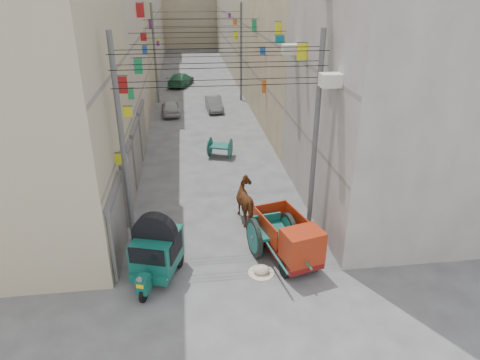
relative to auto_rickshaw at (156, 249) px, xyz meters
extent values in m
plane|color=#464649|center=(2.51, -3.54, -1.10)|extent=(140.00, 140.00, 0.00)
cube|color=tan|center=(-5.49, 4.46, 5.40)|extent=(8.00, 10.00, 13.00)
cube|color=slate|center=(-1.61, 4.46, 2.10)|extent=(0.25, 9.80, 0.18)
cube|color=slate|center=(-1.61, 4.46, 5.10)|extent=(0.25, 9.80, 0.18)
cube|color=#B0A497|center=(-5.49, 15.46, 4.90)|extent=(8.00, 12.00, 12.00)
cube|color=slate|center=(-1.61, 15.46, 2.10)|extent=(0.25, 11.76, 0.18)
cube|color=slate|center=(-1.61, 15.46, 5.10)|extent=(0.25, 11.76, 0.18)
cube|color=#ACA587|center=(-5.49, 28.46, 5.90)|extent=(8.00, 14.00, 14.00)
cube|color=slate|center=(-1.61, 28.46, 2.10)|extent=(0.25, 13.72, 0.18)
cube|color=slate|center=(-1.61, 28.46, 5.10)|extent=(0.25, 13.72, 0.18)
cube|color=#A8A39D|center=(-5.49, 42.46, 4.80)|extent=(8.00, 14.00, 11.80)
cube|color=slate|center=(-1.61, 42.46, 2.10)|extent=(0.25, 13.72, 0.18)
cube|color=slate|center=(-1.61, 42.46, 5.10)|extent=(0.25, 13.72, 0.18)
cube|color=tan|center=(-5.49, 55.46, 5.65)|extent=(8.00, 12.00, 13.50)
cube|color=slate|center=(-1.61, 55.46, 2.10)|extent=(0.25, 11.76, 0.18)
cube|color=slate|center=(-1.61, 55.46, 5.10)|extent=(0.25, 11.76, 0.18)
cube|color=#A8A39D|center=(10.51, 4.46, 5.40)|extent=(8.00, 10.00, 13.00)
cube|color=slate|center=(6.63, 4.46, 2.10)|extent=(0.25, 9.80, 0.18)
cube|color=slate|center=(6.63, 4.46, 5.10)|extent=(0.25, 9.80, 0.18)
cube|color=tan|center=(10.51, 15.46, 4.90)|extent=(8.00, 12.00, 12.00)
cube|color=slate|center=(6.63, 15.46, 2.10)|extent=(0.25, 11.76, 0.18)
cube|color=slate|center=(6.63, 15.46, 5.10)|extent=(0.25, 11.76, 0.18)
cube|color=tan|center=(10.51, 28.46, 5.90)|extent=(8.00, 14.00, 14.00)
cube|color=slate|center=(6.63, 28.46, 2.10)|extent=(0.25, 13.72, 0.18)
cube|color=slate|center=(6.63, 28.46, 5.10)|extent=(0.25, 13.72, 0.18)
cube|color=#B0A497|center=(10.51, 42.46, 4.80)|extent=(8.00, 14.00, 11.80)
cube|color=slate|center=(6.63, 42.46, 2.10)|extent=(0.25, 13.72, 0.18)
cube|color=slate|center=(6.63, 42.46, 5.10)|extent=(0.25, 13.72, 0.18)
cube|color=#ACA587|center=(10.51, 55.46, 5.65)|extent=(8.00, 12.00, 13.50)
cube|color=slate|center=(6.63, 55.46, 2.10)|extent=(0.25, 11.76, 0.18)
cube|color=slate|center=(6.63, 55.46, 5.10)|extent=(0.25, 11.76, 0.18)
cube|color=#ACA587|center=(2.51, 62.46, 5.40)|extent=(22.00, 10.00, 13.00)
cube|color=#4D4D52|center=(-1.41, 1.26, 0.20)|extent=(0.12, 3.00, 2.60)
cube|color=#545456|center=(-1.39, 1.26, 1.65)|extent=(0.18, 3.20, 0.25)
cube|color=#4D4D52|center=(-1.41, 4.96, 0.20)|extent=(0.12, 3.00, 2.60)
cube|color=#545456|center=(-1.39, 4.96, 1.65)|extent=(0.18, 3.20, 0.25)
cube|color=#4D4D52|center=(-1.41, 8.66, 0.20)|extent=(0.12, 3.00, 2.60)
cube|color=#545456|center=(-1.39, 8.66, 1.65)|extent=(0.18, 3.20, 0.25)
cube|color=#4D4D52|center=(-1.41, 12.46, 0.20)|extent=(0.12, 3.00, 2.60)
cube|color=#545456|center=(-1.39, 12.46, 1.65)|extent=(0.18, 3.20, 0.25)
cube|color=orange|center=(6.32, 30.74, 4.88)|extent=(0.38, 0.08, 0.41)
cube|color=yellow|center=(-1.36, 38.07, 2.52)|extent=(0.27, 0.08, 0.71)
cube|color=yellow|center=(-1.27, 2.89, 2.25)|extent=(0.44, 0.08, 0.42)
cube|color=#1B9956|center=(-1.26, 12.26, 4.07)|extent=(0.45, 0.08, 0.84)
cube|color=silver|center=(6.30, 41.34, 4.82)|extent=(0.41, 0.08, 0.59)
cube|color=yellow|center=(-1.30, 6.23, 3.14)|extent=(0.38, 0.08, 0.44)
cube|color=yellow|center=(6.29, 30.00, 3.75)|extent=(0.43, 0.08, 0.72)
cube|color=#7A2178|center=(6.37, 36.08, 5.15)|extent=(0.28, 0.08, 0.44)
cube|color=#A41516|center=(-1.25, 16.47, 6.76)|extent=(0.48, 0.08, 0.84)
cube|color=#7A2178|center=(-1.34, 34.53, 2.57)|extent=(0.31, 0.08, 0.44)
cube|color=#1952B2|center=(6.33, 15.48, 4.31)|extent=(0.35, 0.08, 0.45)
cube|color=#1B9956|center=(6.34, 19.11, 5.55)|extent=(0.34, 0.08, 0.79)
cube|color=#1B9956|center=(-1.35, 8.48, 3.40)|extent=(0.28, 0.08, 0.52)
cube|color=#7A2178|center=(-1.35, 26.08, 5.16)|extent=(0.28, 0.08, 0.74)
cube|color=orange|center=(6.38, 14.97, 2.12)|extent=(0.26, 0.08, 0.80)
cube|color=#0C718D|center=(6.34, 5.83, 5.59)|extent=(0.34, 0.08, 0.55)
cube|color=#A41516|center=(-1.25, 5.01, 4.58)|extent=(0.47, 0.08, 0.67)
cube|color=#A41516|center=(-1.29, 17.61, 5.04)|extent=(0.40, 0.08, 0.47)
cube|color=#1952B2|center=(-1.33, 18.13, 4.14)|extent=(0.32, 0.08, 0.55)
cube|color=#0C718D|center=(6.27, 10.20, 5.63)|extent=(0.47, 0.08, 0.35)
cube|color=yellow|center=(6.35, 11.04, 5.97)|extent=(0.32, 0.08, 0.89)
cube|color=yellow|center=(6.29, 5.75, 5.63)|extent=(0.44, 0.08, 0.69)
cube|color=#7A2178|center=(-1.55, 2.46, 1.90)|extent=(0.10, 3.20, 0.80)
cube|color=#7A2178|center=(-1.55, 11.46, 1.90)|extent=(0.10, 3.20, 0.80)
cube|color=#0C718D|center=(-1.55, 23.46, 1.90)|extent=(0.10, 3.20, 0.80)
cube|color=#1952B2|center=(-1.55, 35.46, 1.90)|extent=(0.10, 3.20, 0.80)
cube|color=silver|center=(6.57, 2.46, 1.90)|extent=(0.10, 3.20, 0.80)
cube|color=#1952B2|center=(6.57, 11.46, 1.90)|extent=(0.10, 3.20, 0.80)
cube|color=#1952B2|center=(6.57, 23.46, 1.90)|extent=(0.10, 3.20, 0.80)
cube|color=yellow|center=(6.57, 35.46, 1.90)|extent=(0.10, 3.20, 0.80)
cube|color=beige|center=(6.16, 1.46, 5.30)|extent=(0.70, 0.55, 0.45)
cube|color=beige|center=(6.16, 7.46, 5.50)|extent=(0.70, 0.55, 0.45)
cylinder|color=#545456|center=(-1.09, 2.46, 2.90)|extent=(0.20, 0.20, 8.00)
cylinder|color=#545456|center=(6.11, 2.46, 2.90)|extent=(0.20, 0.20, 8.00)
cylinder|color=#545456|center=(-1.09, 24.46, 2.90)|extent=(0.20, 0.20, 8.00)
cylinder|color=#545456|center=(6.11, 24.46, 2.90)|extent=(0.20, 0.20, 8.00)
cylinder|color=black|center=(2.51, 1.96, 5.10)|extent=(7.40, 0.02, 0.02)
cylinder|color=black|center=(2.51, 1.96, 5.70)|extent=(7.40, 0.02, 0.02)
cylinder|color=black|center=(2.51, 1.96, 6.20)|extent=(7.40, 0.02, 0.02)
cylinder|color=black|center=(2.51, 2.96, 5.10)|extent=(7.40, 0.02, 0.02)
cylinder|color=black|center=(2.51, 2.96, 5.70)|extent=(7.40, 0.02, 0.02)
cylinder|color=black|center=(2.51, 2.96, 6.20)|extent=(7.40, 0.02, 0.02)
cylinder|color=black|center=(2.51, 8.46, 5.10)|extent=(7.40, 0.02, 0.02)
cylinder|color=black|center=(2.51, 8.46, 5.70)|extent=(7.40, 0.02, 0.02)
cylinder|color=black|center=(2.51, 8.46, 6.20)|extent=(7.40, 0.02, 0.02)
cylinder|color=black|center=(2.51, 16.46, 5.10)|extent=(7.40, 0.02, 0.02)
cylinder|color=black|center=(2.51, 16.46, 5.70)|extent=(7.40, 0.02, 0.02)
cylinder|color=black|center=(2.51, 16.46, 6.20)|extent=(7.40, 0.02, 0.02)
cylinder|color=black|center=(2.51, 24.46, 5.10)|extent=(7.40, 0.02, 0.02)
cylinder|color=black|center=(2.51, 24.46, 5.70)|extent=(7.40, 0.02, 0.02)
cylinder|color=black|center=(2.51, 24.46, 6.20)|extent=(7.40, 0.02, 0.02)
cylinder|color=black|center=(-0.40, -1.29, -0.81)|extent=(0.30, 0.60, 0.59)
cylinder|color=black|center=(-0.36, 0.78, -0.81)|extent=(0.30, 0.60, 0.59)
cylinder|color=black|center=(0.74, 0.44, -0.81)|extent=(0.30, 0.60, 0.59)
cube|color=#0D4E42|center=(0.00, 0.01, -0.60)|extent=(1.85, 2.29, 0.29)
cube|color=#0D4E42|center=(-0.39, -1.24, -0.47)|extent=(0.49, 0.56, 0.58)
cylinder|color=silver|center=(-0.46, -1.47, -0.10)|extent=(0.20, 0.11, 0.19)
cube|color=yellow|center=(-0.47, -1.49, -0.37)|extent=(0.23, 0.10, 0.13)
cube|color=#0D4E42|center=(0.02, 0.06, 0.00)|extent=(1.83, 2.11, 1.00)
cube|color=black|center=(-0.25, -0.81, 0.26)|extent=(1.17, 0.42, 0.58)
cube|color=black|center=(-0.64, 0.27, 0.11)|extent=(0.42, 1.21, 0.68)
cube|color=black|center=(0.68, -0.15, 0.11)|extent=(0.42, 1.21, 0.68)
cube|color=white|center=(-0.26, -0.84, -0.52)|extent=(1.27, 0.44, 0.06)
cylinder|color=black|center=(3.53, 0.84, -0.36)|extent=(0.41, 1.49, 1.48)
cylinder|color=#13544C|center=(3.53, 0.84, -0.36)|extent=(0.38, 1.17, 1.16)
cylinder|color=#545456|center=(3.53, 0.84, -0.36)|extent=(0.26, 0.23, 0.19)
cylinder|color=black|center=(4.89, 1.08, -0.36)|extent=(0.41, 1.49, 1.48)
cylinder|color=#13544C|center=(4.89, 1.08, -0.36)|extent=(0.38, 1.17, 1.16)
cylinder|color=#545456|center=(4.89, 1.08, -0.36)|extent=(0.26, 0.23, 0.19)
cylinder|color=#545456|center=(4.21, 0.96, -0.36)|extent=(1.42, 0.33, 0.08)
cube|color=#13544C|center=(4.21, 0.96, -0.17)|extent=(1.30, 1.34, 0.11)
cube|color=#13544C|center=(4.12, 1.48, 0.07)|extent=(1.11, 0.28, 0.37)
cylinder|color=#13544C|center=(4.03, -0.42, -0.25)|extent=(0.50, 2.41, 0.07)
cylinder|color=#13544C|center=(4.86, -0.27, -0.25)|extent=(0.50, 2.41, 0.07)
cylinder|color=black|center=(4.38, -0.64, -0.79)|extent=(0.32, 0.64, 0.61)
cylinder|color=black|center=(3.87, 1.34, -0.79)|extent=(0.32, 0.64, 0.61)
cylinder|color=black|center=(5.55, -0.34, -0.79)|extent=(0.32, 0.64, 0.61)
cylinder|color=black|center=(5.04, 1.65, -0.79)|extent=(0.32, 0.64, 0.61)
cube|color=#620E0E|center=(4.71, 0.50, -0.59)|extent=(2.08, 3.31, 0.33)
cube|color=maroon|center=(4.98, -0.53, 0.06)|extent=(1.55, 1.29, 1.16)
cube|color=black|center=(5.09, -0.96, 0.16)|extent=(1.19, 0.36, 0.51)
cube|color=#620E0E|center=(4.58, 1.00, -0.34)|extent=(1.87, 2.33, 0.11)
cube|color=maroon|center=(3.92, 0.83, 0.06)|extent=(0.57, 2.00, 0.79)
cube|color=maroon|center=(5.24, 1.17, 0.06)|extent=(0.57, 2.00, 0.79)
cube|color=maroon|center=(4.33, 1.97, 0.06)|extent=(1.37, 0.40, 0.79)
cylinder|color=#13544C|center=(2.53, 11.28, -0.52)|extent=(0.44, 1.11, 1.15)
cylinder|color=#13544C|center=(3.70, 10.87, -0.52)|extent=(0.44, 1.11, 1.15)
cube|color=#13544C|center=(3.11, 11.07, -0.42)|extent=(1.37, 1.29, 0.09)
cylinder|color=#545456|center=(3.11, 11.07, -0.52)|extent=(1.24, 0.49, 0.07)
ellipsoid|color=beige|center=(3.61, -0.32, -0.95)|extent=(0.59, 0.47, 0.29)
imported|color=#602B17|center=(3.70, 3.46, -0.22)|extent=(1.33, 2.23, 1.76)
imported|color=#B4B4B4|center=(0.05, 20.51, -0.53)|extent=(1.57, 3.41, 1.13)
imported|color=#575C59|center=(3.50, 21.34, -0.54)|extent=(1.35, 3.45, 1.12)
imported|color=#21613E|center=(0.84, 30.91, -0.47)|extent=(2.96, 4.67, 1.26)
camera|label=1|loc=(1.28, -12.55, 8.27)|focal=32.00mm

